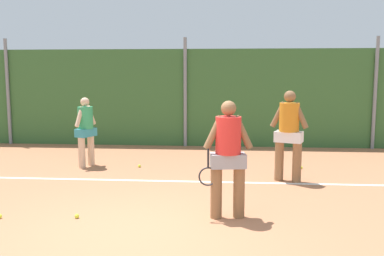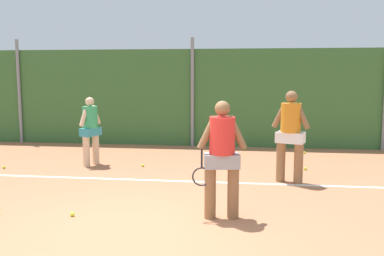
{
  "view_description": "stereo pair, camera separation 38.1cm",
  "coord_description": "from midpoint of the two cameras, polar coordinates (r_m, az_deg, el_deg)",
  "views": [
    {
      "loc": [
        1.17,
        -5.37,
        2.14
      ],
      "look_at": [
        0.54,
        2.56,
        1.1
      ],
      "focal_mm": 39.52,
      "sensor_mm": 36.0,
      "label": 1
    },
    {
      "loc": [
        1.55,
        -5.33,
        2.14
      ],
      "look_at": [
        0.54,
        2.56,
        1.1
      ],
      "focal_mm": 39.52,
      "sensor_mm": 36.0,
      "label": 2
    }
  ],
  "objects": [
    {
      "name": "tennis_ball_1",
      "position": [
        11.98,
        5.35,
        -2.74
      ],
      "size": [
        0.07,
        0.07,
        0.07
      ],
      "primitive_type": "sphere",
      "color": "#CCDB33",
      "rests_on": "ground_plane"
    },
    {
      "name": "tennis_ball_7",
      "position": [
        9.79,
        13.45,
        -5.21
      ],
      "size": [
        0.07,
        0.07,
        0.07
      ],
      "primitive_type": "sphere",
      "color": "#CCDB33",
      "rests_on": "ground_plane"
    },
    {
      "name": "hedge_fence_backdrop",
      "position": [
        12.48,
        -1.72,
        4.09
      ],
      "size": [
        18.57,
        0.25,
        2.83
      ],
      "primitive_type": "cube",
      "color": "#386633",
      "rests_on": "ground_plane"
    },
    {
      "name": "fence_post_left",
      "position": [
        13.95,
        -24.32,
        4.46
      ],
      "size": [
        0.1,
        0.1,
        3.16
      ],
      "primitive_type": "cylinder",
      "color": "gray",
      "rests_on": "ground_plane"
    },
    {
      "name": "fence_post_right",
      "position": [
        12.86,
        22.71,
        4.34
      ],
      "size": [
        0.1,
        0.1,
        3.16
      ],
      "primitive_type": "cylinder",
      "color": "gray",
      "rests_on": "ground_plane"
    },
    {
      "name": "tennis_ball_2",
      "position": [
        7.07,
        -25.97,
        -10.67
      ],
      "size": [
        0.07,
        0.07,
        0.07
      ],
      "primitive_type": "sphere",
      "color": "#CCDB33",
      "rests_on": "ground_plane"
    },
    {
      "name": "court_baseline_paint",
      "position": [
        8.51,
        -4.84,
        -7.14
      ],
      "size": [
        13.57,
        0.1,
        0.01
      ],
      "primitive_type": "cube",
      "color": "white",
      "rests_on": "ground_plane"
    },
    {
      "name": "tennis_ball_4",
      "position": [
        6.67,
        -16.9,
        -11.32
      ],
      "size": [
        0.07,
        0.07,
        0.07
      ],
      "primitive_type": "sphere",
      "color": "#CCDB33",
      "rests_on": "ground_plane"
    },
    {
      "name": "fence_post_center",
      "position": [
        12.3,
        -1.81,
        4.8
      ],
      "size": [
        0.1,
        0.1,
        3.16
      ],
      "primitive_type": "cylinder",
      "color": "gray",
      "rests_on": "ground_plane"
    },
    {
      "name": "player_backcourt_far",
      "position": [
        10.0,
        -15.22,
        0.01
      ],
      "size": [
        0.43,
        0.62,
        1.59
      ],
      "rotation": [
        0.0,
        0.0,
        1.17
      ],
      "color": "beige",
      "rests_on": "ground_plane"
    },
    {
      "name": "player_foreground_near",
      "position": [
        6.19,
        3.1,
        -3.4
      ],
      "size": [
        0.79,
        0.37,
        1.75
      ],
      "rotation": [
        0.0,
        0.0,
        3.29
      ],
      "color": "#8C603D",
      "rests_on": "ground_plane"
    },
    {
      "name": "player_midcourt",
      "position": [
        8.46,
        11.69,
        -0.38
      ],
      "size": [
        0.72,
        0.47,
        1.8
      ],
      "rotation": [
        0.0,
        0.0,
        5.93
      ],
      "color": "#8C603D",
      "rests_on": "ground_plane"
    },
    {
      "name": "tennis_ball_5",
      "position": [
        11.74,
        13.14,
        -3.12
      ],
      "size": [
        0.07,
        0.07,
        0.07
      ],
      "primitive_type": "sphere",
      "color": "#CCDB33",
      "rests_on": "ground_plane"
    },
    {
      "name": "tennis_ball_9",
      "position": [
        9.78,
        -8.23,
        -5.09
      ],
      "size": [
        0.07,
        0.07,
        0.07
      ],
      "primitive_type": "sphere",
      "color": "#CCDB33",
      "rests_on": "ground_plane"
    },
    {
      "name": "ground_plane",
      "position": [
        7.85,
        -5.67,
        -8.44
      ],
      "size": [
        28.56,
        28.56,
        0.0
      ],
      "primitive_type": "plane",
      "color": "#B2704C"
    }
  ]
}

